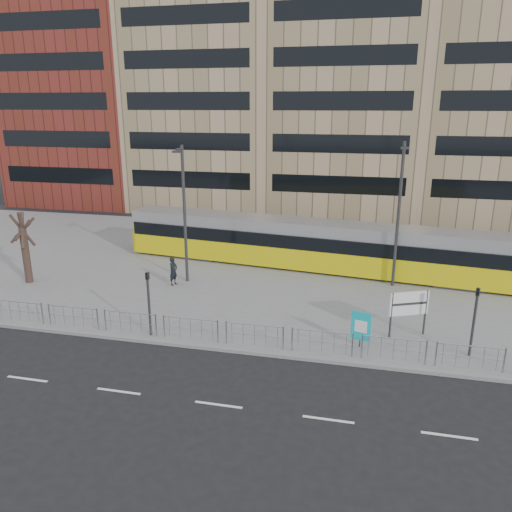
% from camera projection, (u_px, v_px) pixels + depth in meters
% --- Properties ---
extents(ground, '(120.00, 120.00, 0.00)m').
position_uv_depth(ground, '(202.00, 349.00, 22.41)').
color(ground, black).
rests_on(ground, ground).
extents(plaza, '(64.00, 24.00, 0.15)m').
position_uv_depth(plaza, '(260.00, 266.00, 33.58)').
color(plaza, slate).
rests_on(plaza, ground).
extents(kerb, '(64.00, 0.25, 0.17)m').
position_uv_depth(kerb, '(202.00, 347.00, 22.44)').
color(kerb, gray).
rests_on(kerb, ground).
extents(building_row, '(70.40, 18.40, 31.20)m').
position_uv_depth(building_row, '(323.00, 79.00, 50.25)').
color(building_row, maroon).
rests_on(building_row, ground).
extents(pedestrian_barrier, '(32.07, 0.07, 1.10)m').
position_uv_depth(pedestrian_barrier, '(248.00, 329.00, 22.17)').
color(pedestrian_barrier, '#999CA2').
rests_on(pedestrian_barrier, plaza).
extents(road_markings, '(62.00, 0.12, 0.01)m').
position_uv_depth(road_markings, '(193.00, 401.00, 18.47)').
color(road_markings, white).
rests_on(road_markings, ground).
extents(tram, '(26.86, 5.86, 3.15)m').
position_uv_depth(tram, '(319.00, 246.00, 32.42)').
color(tram, '#D1C30B').
rests_on(tram, plaza).
extents(station_sign, '(1.77, 0.84, 2.19)m').
position_uv_depth(station_sign, '(409.00, 306.00, 22.94)').
color(station_sign, '#2D2D30').
rests_on(station_sign, plaza).
extents(ad_panel, '(0.88, 0.29, 1.67)m').
position_uv_depth(ad_panel, '(361.00, 327.00, 22.02)').
color(ad_panel, '#2D2D30').
rests_on(ad_panel, plaza).
extents(pedestrian, '(0.58, 0.71, 1.70)m').
position_uv_depth(pedestrian, '(173.00, 271.00, 29.72)').
color(pedestrian, black).
rests_on(pedestrian, plaza).
extents(traffic_light_west, '(0.18, 0.21, 3.10)m').
position_uv_depth(traffic_light_west, '(148.00, 296.00, 22.87)').
color(traffic_light_west, '#2D2D30').
rests_on(traffic_light_west, plaza).
extents(traffic_light_east, '(0.22, 0.24, 3.10)m').
position_uv_depth(traffic_light_east, '(475.00, 313.00, 20.97)').
color(traffic_light_east, '#2D2D30').
rests_on(traffic_light_east, plaza).
extents(lamp_post_west, '(0.45, 1.04, 8.18)m').
position_uv_depth(lamp_post_west, '(184.00, 210.00, 29.26)').
color(lamp_post_west, '#2D2D30').
rests_on(lamp_post_west, plaza).
extents(lamp_post_east, '(0.45, 1.04, 8.44)m').
position_uv_depth(lamp_post_east, '(399.00, 210.00, 28.44)').
color(lamp_post_east, '#2D2D30').
rests_on(lamp_post_east, plaza).
extents(bare_tree, '(3.80, 3.80, 6.30)m').
position_uv_depth(bare_tree, '(19.00, 209.00, 29.09)').
color(bare_tree, black).
rests_on(bare_tree, plaza).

